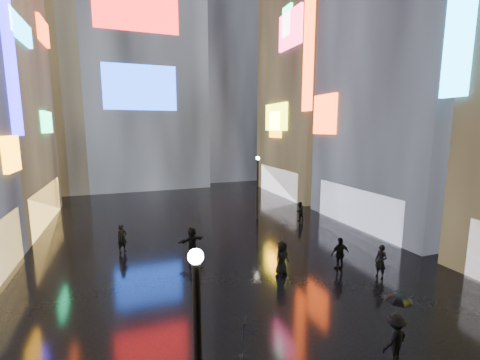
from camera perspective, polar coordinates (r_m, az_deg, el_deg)
name	(u,v)px	position (r m, az deg, el deg)	size (l,w,h in m)	color
ground	(203,231)	(23.89, -6.62, -9.00)	(140.00, 140.00, 0.00)	black
building_right_mid	(420,25)	(29.47, 29.39, 22.92)	(10.28, 13.70, 30.00)	black
building_right_far	(319,69)	(38.98, 13.94, 18.57)	(10.28, 12.00, 28.00)	black
tower_main	(134,22)	(48.11, -18.33, 25.12)	(16.00, 14.20, 42.00)	black
tower_flank_right	(219,64)	(51.06, -3.70, 19.95)	(12.00, 12.00, 34.00)	black
tower_flank_left	(38,80)	(45.36, -32.21, 14.85)	(10.00, 10.00, 26.00)	black
lamp_near	(198,357)	(7.29, -7.47, -28.81)	(0.30, 0.30, 5.20)	black
lamp_far	(258,184)	(26.17, 3.15, -0.71)	(0.30, 0.30, 5.20)	black
pedestrian_2	(395,339)	(12.36, 25.83, -24.07)	(1.07, 0.62, 1.66)	black
pedestrian_3	(340,254)	(18.13, 17.37, -12.42)	(1.04, 0.43, 1.77)	black
pedestrian_4	(282,258)	(17.05, 7.45, -13.53)	(0.85, 0.55, 1.74)	black
pedestrian_5	(192,242)	(19.24, -8.52, -10.83)	(1.63, 0.52, 1.76)	black
pedestrian_6	(122,239)	(20.91, -20.22, -9.74)	(0.62, 0.41, 1.71)	black
pedestrian_7	(300,211)	(26.58, 10.54, -5.50)	(0.75, 0.58, 1.54)	black
umbrella_0	(244,339)	(8.64, 0.79, -26.48)	(1.03, 1.05, 0.95)	black
umbrella_1	(398,304)	(11.77, 26.26, -19.20)	(0.81, 0.81, 0.71)	black
umbrella_2	(282,233)	(16.59, 7.55, -9.32)	(0.98, 1.00, 0.90)	black
pedestrian_8	(381,262)	(17.97, 23.74, -13.13)	(0.61, 0.40, 1.69)	black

